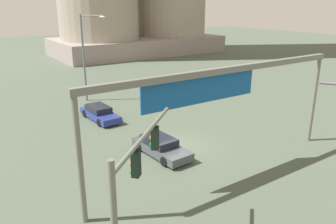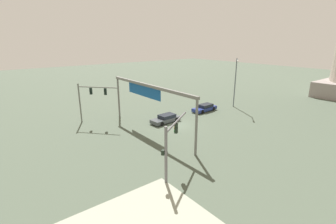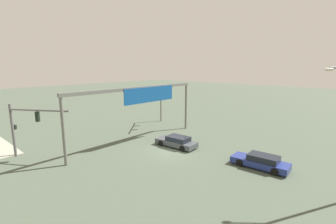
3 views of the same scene
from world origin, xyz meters
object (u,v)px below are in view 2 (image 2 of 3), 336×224
Objects in this scene: sedan_car_approaching at (166,119)px; sedan_car_waiting_far at (205,108)px; traffic_signal_opposite_side at (171,140)px; streetlamp_curved_arm at (235,79)px; traffic_signal_near_corner at (90,96)px.

sedan_car_waiting_far is (-0.62, 9.12, -0.00)m from sedan_car_approaching.
sedan_car_approaching is at bearing 21.26° from traffic_signal_opposite_side.
sedan_car_approaching is (-12.20, 8.88, -2.95)m from traffic_signal_opposite_side.
sedan_car_waiting_far is at bearing -53.21° from streetlamp_curved_arm.
traffic_signal_near_corner is 18.93m from traffic_signal_opposite_side.
traffic_signal_near_corner is at bearing -40.94° from sedan_car_approaching.
traffic_signal_near_corner is 1.24× the size of sedan_car_approaching.
sedan_car_approaching is (6.72, 8.88, -3.60)m from traffic_signal_near_corner.
streetlamp_curved_arm is (7.51, 24.21, 0.96)m from traffic_signal_near_corner.
traffic_signal_opposite_side is at bearing -15.17° from streetlamp_curved_arm.
sedan_car_approaching is 0.98× the size of sedan_car_waiting_far.
streetlamp_curved_arm reaches higher than sedan_car_approaching.
streetlamp_curved_arm reaches higher than traffic_signal_opposite_side.
sedan_car_approaching and sedan_car_waiting_far have the same top height.
traffic_signal_near_corner is 1.21× the size of sedan_car_waiting_far.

